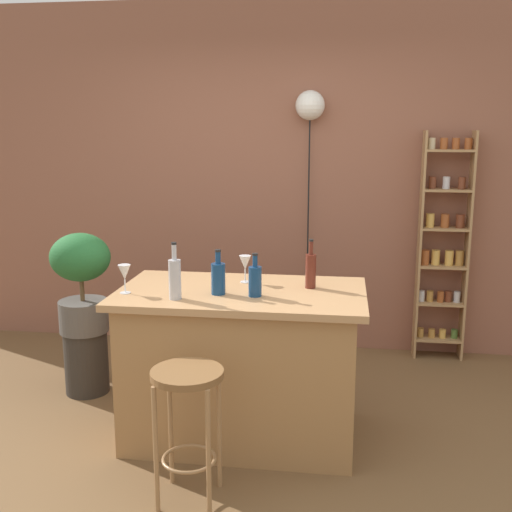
% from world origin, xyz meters
% --- Properties ---
extents(ground, '(12.00, 12.00, 0.00)m').
position_xyz_m(ground, '(0.00, 0.00, 0.00)').
color(ground, brown).
extents(back_wall, '(6.40, 0.10, 2.80)m').
position_xyz_m(back_wall, '(0.00, 1.95, 1.40)').
color(back_wall, '#8C5642').
rests_on(back_wall, ground).
extents(kitchen_counter, '(1.42, 0.82, 0.90)m').
position_xyz_m(kitchen_counter, '(0.00, 0.30, 0.45)').
color(kitchen_counter, '#9E7042').
rests_on(kitchen_counter, ground).
extents(bar_stool, '(0.35, 0.35, 0.68)m').
position_xyz_m(bar_stool, '(-0.15, -0.38, 0.51)').
color(bar_stool, '#997047').
rests_on(bar_stool, ground).
extents(spice_shelf, '(0.38, 0.17, 1.79)m').
position_xyz_m(spice_shelf, '(1.35, 1.80, 0.91)').
color(spice_shelf, '#A87F51').
rests_on(spice_shelf, ground).
extents(plant_stool, '(0.30, 0.30, 0.44)m').
position_xyz_m(plant_stool, '(-1.17, 0.76, 0.22)').
color(plant_stool, '#2D2823').
rests_on(plant_stool, ground).
extents(potted_plant, '(0.41, 0.37, 0.68)m').
position_xyz_m(potted_plant, '(-1.17, 0.76, 0.83)').
color(potted_plant, '#514C47').
rests_on(potted_plant, plant_stool).
extents(bottle_wine_red, '(0.07, 0.07, 0.24)m').
position_xyz_m(bottle_wine_red, '(0.10, 0.19, 0.99)').
color(bottle_wine_red, navy).
rests_on(bottle_wine_red, kitchen_counter).
extents(bottle_sauce_amber, '(0.07, 0.07, 0.31)m').
position_xyz_m(bottle_sauce_amber, '(-0.33, 0.07, 1.02)').
color(bottle_sauce_amber, '#B2B2B7').
rests_on(bottle_sauce_amber, kitchen_counter).
extents(bottle_vinegar, '(0.08, 0.08, 0.25)m').
position_xyz_m(bottle_vinegar, '(-0.11, 0.20, 1.00)').
color(bottle_vinegar, navy).
rests_on(bottle_vinegar, kitchen_counter).
extents(bottle_spirits_clear, '(0.06, 0.06, 0.29)m').
position_xyz_m(bottle_spirits_clear, '(0.39, 0.41, 1.01)').
color(bottle_spirits_clear, '#5B2319').
rests_on(bottle_spirits_clear, kitchen_counter).
extents(wine_glass_left, '(0.07, 0.07, 0.16)m').
position_xyz_m(wine_glass_left, '(-0.01, 0.49, 1.02)').
color(wine_glass_left, silver).
rests_on(wine_glass_left, kitchen_counter).
extents(wine_glass_center, '(0.07, 0.07, 0.16)m').
position_xyz_m(wine_glass_center, '(-0.64, 0.15, 1.02)').
color(wine_glass_center, silver).
rests_on(wine_glass_center, kitchen_counter).
extents(pendant_globe_light, '(0.23, 0.23, 2.10)m').
position_xyz_m(pendant_globe_light, '(0.29, 1.84, 1.96)').
color(pendant_globe_light, black).
rests_on(pendant_globe_light, ground).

